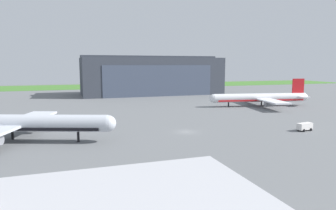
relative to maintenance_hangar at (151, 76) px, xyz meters
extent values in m
plane|color=slate|center=(-18.89, -102.89, -10.71)|extent=(440.00, 440.00, 0.00)
cube|color=#43792D|center=(-18.89, 73.03, -10.67)|extent=(440.00, 56.00, 0.08)
cube|color=#383D47|center=(0.00, 0.09, -0.14)|extent=(80.01, 33.07, 21.15)
cube|color=#424C60|center=(0.00, -16.59, -2.25)|extent=(60.81, 0.30, 16.92)
cube|color=#383D47|center=(0.00, 0.09, 11.04)|extent=(80.01, 7.94, 1.20)
cylinder|color=silver|center=(-59.11, -100.05, -6.44)|extent=(40.81, 17.75, 3.79)
sphere|color=silver|center=(-39.34, -107.14, -6.44)|extent=(3.64, 3.64, 3.64)
cube|color=black|center=(-59.11, -100.05, -7.48)|extent=(37.66, 16.65, 0.66)
cube|color=silver|center=(-56.63, -90.65, -6.91)|extent=(12.16, 18.54, 0.56)
cylinder|color=gray|center=(-56.34, -92.22, -8.25)|extent=(4.09, 3.18, 2.08)
cylinder|color=black|center=(-45.66, -104.87, -9.52)|extent=(0.56, 0.56, 2.38)
cylinder|color=black|center=(-61.36, -101.35, -9.52)|extent=(0.56, 0.56, 2.38)
cylinder|color=black|center=(-60.01, -97.61, -9.52)|extent=(0.56, 0.56, 2.38)
cylinder|color=silver|center=(28.41, -67.26, -7.11)|extent=(40.00, 10.49, 3.54)
sphere|color=silver|center=(8.72, -63.75, -7.11)|extent=(3.40, 3.40, 3.40)
sphere|color=silver|center=(48.11, -70.76, -7.11)|extent=(2.76, 2.76, 2.76)
cube|color=red|center=(28.41, -67.26, -8.09)|extent=(36.86, 9.96, 0.62)
cube|color=red|center=(44.96, -70.20, -2.34)|extent=(5.19, 1.30, 6.01)
cube|color=silver|center=(46.21, -67.70, -6.76)|extent=(4.41, 5.51, 0.28)
cube|color=silver|center=(45.27, -72.97, -6.76)|extent=(4.41, 5.51, 0.28)
cube|color=silver|center=(30.84, -58.19, -7.56)|extent=(9.24, 17.62, 0.56)
cube|color=silver|center=(27.56, -76.60, -7.56)|extent=(9.24, 17.62, 0.56)
cylinder|color=gray|center=(29.82, -59.37, -8.83)|extent=(3.65, 2.50, 1.95)
cylinder|color=gray|center=(27.01, -75.14, -8.83)|extent=(3.65, 2.50, 1.95)
cylinder|color=black|center=(15.02, -64.87, -9.80)|extent=(0.56, 0.56, 1.83)
cylinder|color=black|center=(30.31, -65.71, -9.80)|extent=(0.56, 0.56, 1.83)
cylinder|color=black|center=(29.66, -69.36, -9.80)|extent=(0.56, 0.56, 1.83)
cube|color=white|center=(9.55, -111.73, -9.51)|extent=(1.74, 1.92, 1.68)
cube|color=white|center=(11.69, -111.40, -9.50)|extent=(3.06, 2.13, 1.70)
cylinder|color=black|center=(9.52, -110.77, -10.35)|extent=(0.76, 0.37, 0.73)
cylinder|color=black|center=(9.81, -112.65, -10.35)|extent=(0.76, 0.37, 0.73)
cylinder|color=black|center=(12.09, -110.38, -10.35)|extent=(0.76, 0.37, 0.73)
cylinder|color=black|center=(12.38, -112.25, -10.35)|extent=(0.76, 0.37, 0.73)
camera|label=1|loc=(-47.64, -174.07, 6.43)|focal=32.48mm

